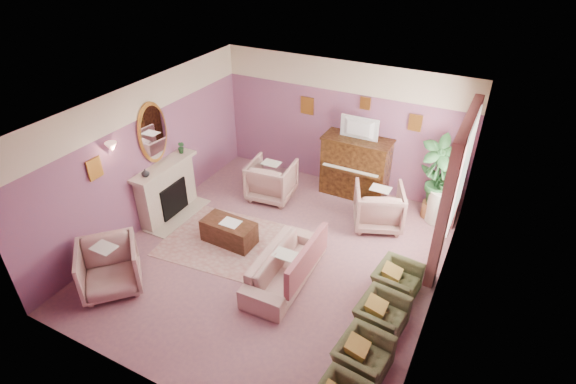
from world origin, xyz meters
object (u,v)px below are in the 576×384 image
at_px(piano, 355,167).
at_px(television, 358,127).
at_px(sofa, 285,262).
at_px(olive_chair_c, 382,311).
at_px(floral_armchair_right, 379,205).
at_px(olive_chair_d, 397,277).
at_px(coffee_table, 229,232).
at_px(floral_armchair_left, 272,178).
at_px(side_table, 441,206).
at_px(floral_armchair_front, 109,265).
at_px(olive_chair_b, 364,353).

height_order(piano, television, television).
distance_m(sofa, olive_chair_c, 1.77).
height_order(floral_armchair_right, olive_chair_d, floral_armchair_right).
xyz_separation_m(piano, sofa, (-0.07, -3.13, -0.27)).
bearing_deg(coffee_table, television, 60.88).
xyz_separation_m(television, floral_armchair_left, (-1.53, -0.90, -1.13)).
distance_m(coffee_table, sofa, 1.48).
xyz_separation_m(sofa, floral_armchair_right, (0.89, 2.23, 0.09)).
xyz_separation_m(olive_chair_c, side_table, (0.21, 3.21, 0.02)).
distance_m(piano, television, 0.95).
height_order(television, sofa, television).
bearing_deg(television, floral_armchair_right, -45.94).
height_order(piano, side_table, piano).
bearing_deg(floral_armchair_right, side_table, 33.73).
relative_size(piano, television, 1.75).
height_order(television, floral_armchair_left, television).
height_order(television, olive_chair_c, television).
bearing_deg(floral_armchair_front, olive_chair_c, 16.03).
bearing_deg(olive_chair_c, television, 116.60).
distance_m(television, floral_armchair_right, 1.63).
bearing_deg(floral_armchair_front, coffee_table, 61.52).
bearing_deg(floral_armchair_right, television, 134.06).
bearing_deg(olive_chair_d, piano, 123.04).
xyz_separation_m(floral_armchair_left, side_table, (3.41, 0.76, -0.12)).
height_order(coffee_table, floral_armchair_front, floral_armchair_front).
bearing_deg(coffee_table, olive_chair_d, 2.20).
relative_size(olive_chair_d, side_table, 1.08).
distance_m(coffee_table, olive_chair_d, 3.16).
relative_size(olive_chair_b, side_table, 1.08).
xyz_separation_m(olive_chair_d, side_table, (0.21, 2.39, 0.02)).
xyz_separation_m(sofa, side_table, (1.95, 2.94, -0.03)).
distance_m(floral_armchair_left, olive_chair_d, 3.60).
bearing_deg(floral_armchair_right, olive_chair_b, -75.55).
bearing_deg(television, olive_chair_b, -68.09).
height_order(coffee_table, sofa, sofa).
bearing_deg(floral_armchair_right, coffee_table, -141.91).
bearing_deg(olive_chair_b, olive_chair_d, 90.00).
height_order(olive_chair_b, olive_chair_d, same).
bearing_deg(olive_chair_d, side_table, 85.07).
height_order(television, olive_chair_b, television).
bearing_deg(sofa, olive_chair_b, -31.86).
relative_size(coffee_table, olive_chair_b, 1.33).
height_order(floral_armchair_front, olive_chair_c, floral_armchair_front).
bearing_deg(side_table, floral_armchair_front, -134.87).
bearing_deg(olive_chair_c, floral_armchair_left, 142.69).
height_order(piano, olive_chair_d, piano).
bearing_deg(olive_chair_d, floral_armchair_left, 153.15).
xyz_separation_m(piano, floral_armchair_left, (-1.53, -0.95, -0.18)).
height_order(olive_chair_c, side_table, side_table).
xyz_separation_m(piano, floral_armchair_right, (0.82, -0.90, -0.18)).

